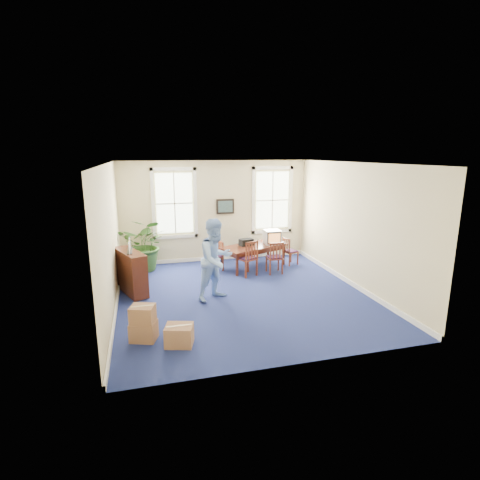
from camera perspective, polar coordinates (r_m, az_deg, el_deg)
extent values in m
plane|color=navy|center=(9.37, 0.35, -8.32)|extent=(6.50, 6.50, 0.00)
plane|color=white|center=(8.72, 0.38, 11.65)|extent=(6.50, 6.50, 0.00)
plane|color=beige|center=(12.02, -3.71, 4.39)|extent=(6.50, 0.00, 6.50)
plane|color=beige|center=(5.94, 8.65, -4.98)|extent=(6.50, 0.00, 6.50)
plane|color=beige|center=(8.64, -19.22, 0.18)|extent=(0.00, 6.50, 6.50)
plane|color=beige|center=(10.10, 17.03, 2.14)|extent=(0.00, 6.50, 6.50)
cube|color=white|center=(12.32, -3.57, -2.73)|extent=(6.00, 0.04, 0.12)
cube|color=white|center=(9.09, -18.29, -9.31)|extent=(0.04, 6.50, 0.12)
cube|color=white|center=(10.48, 16.33, -6.15)|extent=(0.04, 6.50, 0.12)
cube|color=white|center=(11.62, 6.26, -0.41)|extent=(0.24, 0.27, 0.05)
cube|color=black|center=(11.30, 0.94, -0.33)|extent=(0.45, 0.35, 0.20)
imported|color=#96C0FF|center=(8.84, -3.67, -2.99)|extent=(1.20, 1.12, 1.95)
cube|color=#4C1F12|center=(9.71, -16.34, -4.77)|extent=(0.85, 1.39, 1.06)
imported|color=#274B1A|center=(11.38, -14.23, -0.65)|extent=(1.77, 1.67, 1.58)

